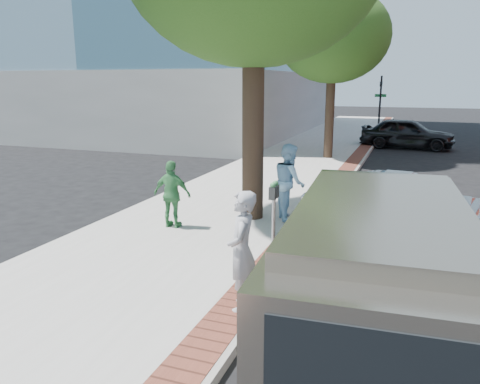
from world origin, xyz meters
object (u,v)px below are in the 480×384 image
at_px(parking_meter, 274,203).
at_px(person_gray, 242,251).
at_px(person_green, 172,194).
at_px(sedan_silver, 410,212).
at_px(bg_car, 407,133).
at_px(person_officer, 289,182).
at_px(van, 378,263).

relative_size(parking_meter, person_gray, 0.82).
bearing_deg(person_gray, person_green, -151.82).
xyz_separation_m(parking_meter, sedan_silver, (2.44, 2.07, -0.47)).
bearing_deg(person_green, bg_car, -106.63).
bearing_deg(parking_meter, person_officer, 98.09).
distance_m(parking_meter, person_gray, 2.22).
bearing_deg(sedan_silver, person_officer, 86.32).
height_order(person_green, sedan_silver, person_green).
xyz_separation_m(parking_meter, bg_car, (2.05, 17.90, -0.40)).
distance_m(person_officer, sedan_silver, 2.87).
height_order(person_gray, van, van).
bearing_deg(parking_meter, bg_car, 83.46).
bearing_deg(person_officer, parking_meter, 159.68).
bearing_deg(bg_car, person_officer, 174.73).
bearing_deg(person_green, person_gray, 131.09).
distance_m(parking_meter, person_green, 2.89).
relative_size(person_green, sedan_silver, 0.35).
height_order(bg_car, van, van).
height_order(sedan_silver, van, van).
bearing_deg(person_officer, bg_car, -37.40).
distance_m(sedan_silver, van, 4.31).
bearing_deg(person_officer, person_gray, 157.93).
distance_m(person_gray, person_green, 4.29).
xyz_separation_m(person_gray, van, (1.91, 0.00, 0.08)).
distance_m(parking_meter, person_officer, 2.61).
bearing_deg(person_green, sedan_silver, -168.94).
bearing_deg(person_green, van, 145.41).
bearing_deg(bg_car, sedan_silver, -174.90).
relative_size(person_gray, person_green, 1.15).
distance_m(person_gray, van, 1.91).
bearing_deg(person_green, person_officer, -146.36).
xyz_separation_m(sedan_silver, bg_car, (-0.39, 15.83, 0.07)).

